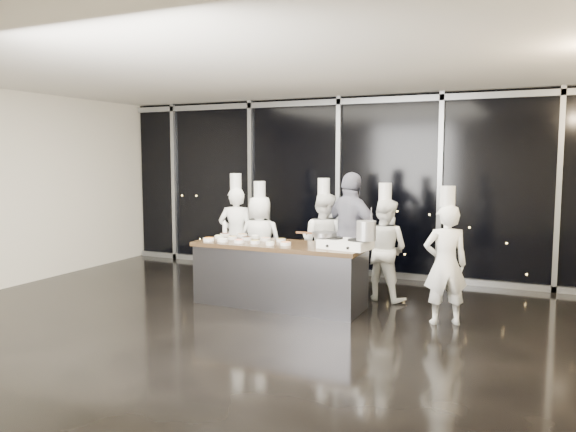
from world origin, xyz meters
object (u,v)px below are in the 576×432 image
stock_pot (366,231)px  chef_left (260,240)px  chef_far_left (236,235)px  chef_right (384,249)px  stove (345,244)px  frying_pan (324,234)px  demo_counter (279,274)px  chef_side (445,263)px  guest (351,234)px  chef_center (323,242)px

stock_pot → chef_left: bearing=153.5°
chef_far_left → chef_right: size_ratio=1.06×
stove → frying_pan: 0.35m
chef_right → stock_pot: bearing=105.6°
stock_pot → chef_left: 2.38m
demo_counter → chef_far_left: bearing=143.1°
demo_counter → chef_left: chef_left is taller
chef_right → chef_side: 1.34m
stove → guest: 1.09m
frying_pan → stock_pot: stock_pot is taller
chef_center → chef_far_left: bearing=10.7°
chef_right → demo_counter: bearing=50.2°
stove → chef_center: chef_center is taller
chef_side → stove: bearing=-18.8°
demo_counter → chef_left: 1.26m
chef_far_left → chef_side: (3.53, -0.86, -0.04)m
guest → stove: bearing=127.7°
frying_pan → guest: 1.01m
chef_far_left → chef_side: size_ratio=1.05×
stove → chef_far_left: size_ratio=0.39×
chef_far_left → chef_right: 2.51m
chef_left → chef_side: size_ratio=0.98×
guest → chef_right: size_ratio=1.09×
chef_left → chef_right: chef_right is taller
chef_center → chef_side: (2.04, -1.01, -0.00)m
stove → chef_far_left: 2.44m
frying_pan → chef_far_left: (-1.90, 0.93, -0.23)m
demo_counter → chef_left: size_ratio=1.42×
chef_left → chef_center: 1.06m
guest → chef_far_left: bearing=26.1°
stock_pot → chef_right: 1.13m
frying_pan → chef_right: bearing=67.4°
guest → stock_pot: bearing=140.8°
stock_pot → chef_far_left: 2.76m
frying_pan → stock_pot: bearing=-0.3°
demo_counter → guest: size_ratio=1.30×
chef_center → guest: bearing=176.3°
chef_left → guest: 1.55m
frying_pan → chef_side: size_ratio=0.35×
stock_pot → chef_far_left: size_ratio=0.14×
chef_center → frying_pan: bearing=116.0°
chef_left → guest: bearing=172.9°
demo_counter → frying_pan: 0.91m
frying_pan → chef_center: size_ratio=0.34×
chef_center → demo_counter: bearing=81.4°
chef_side → chef_far_left: bearing=-37.7°
guest → chef_left: bearing=26.5°
demo_counter → chef_side: bearing=1.6°
guest → chef_right: (0.53, -0.06, -0.18)m
chef_center → chef_right: chef_center is taller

